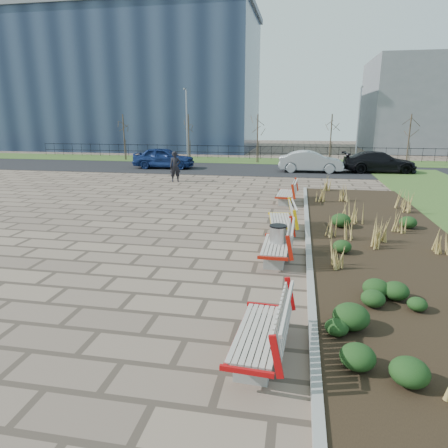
% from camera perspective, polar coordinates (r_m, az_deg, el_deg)
% --- Properties ---
extents(ground, '(120.00, 120.00, 0.00)m').
position_cam_1_polar(ground, '(9.39, -12.62, -9.61)').
color(ground, '#756150').
rests_on(ground, ground).
extents(planting_bed, '(4.50, 18.00, 0.10)m').
position_cam_1_polar(planting_bed, '(13.64, 21.69, -2.24)').
color(planting_bed, black).
rests_on(planting_bed, ground).
extents(planting_curb, '(0.16, 18.00, 0.15)m').
position_cam_1_polar(planting_curb, '(13.36, 11.86, -1.71)').
color(planting_curb, gray).
rests_on(planting_curb, ground).
extents(grass_verge_far, '(80.00, 5.00, 0.04)m').
position_cam_1_polar(grass_verge_far, '(36.18, 4.98, 8.99)').
color(grass_verge_far, '#33511E').
rests_on(grass_verge_far, ground).
extents(road, '(80.00, 7.00, 0.02)m').
position_cam_1_polar(road, '(30.25, 3.83, 7.79)').
color(road, black).
rests_on(road, ground).
extents(bench_a, '(1.03, 2.15, 1.00)m').
position_cam_1_polar(bench_a, '(6.77, 4.99, -14.80)').
color(bench_a, '#B40C0D').
rests_on(bench_a, ground).
extents(bench_b, '(0.93, 2.11, 1.00)m').
position_cam_1_polar(bench_b, '(11.08, 7.41, -2.71)').
color(bench_b, '#A6170B').
rests_on(bench_b, ground).
extents(bench_c, '(1.12, 2.18, 1.00)m').
position_cam_1_polar(bench_c, '(13.76, 8.09, 0.80)').
color(bench_c, yellow).
rests_on(bench_c, ground).
extents(bench_d, '(1.02, 2.15, 1.00)m').
position_cam_1_polar(bench_d, '(18.60, 8.82, 4.52)').
color(bench_d, '#A91F0B').
rests_on(bench_d, ground).
extents(litter_bin, '(0.47, 0.47, 0.93)m').
position_cam_1_polar(litter_bin, '(11.29, 7.68, -2.56)').
color(litter_bin, '#B2B2B7').
rests_on(litter_bin, ground).
extents(pedestrian, '(0.79, 0.67, 1.83)m').
position_cam_1_polar(pedestrian, '(24.60, -6.98, 8.13)').
color(pedestrian, black).
rests_on(pedestrian, ground).
extents(car_blue, '(4.68, 2.02, 1.57)m').
position_cam_1_polar(car_blue, '(31.14, -8.59, 9.34)').
color(car_blue, navy).
rests_on(car_blue, road).
extents(car_silver, '(4.51, 1.62, 1.48)m').
position_cam_1_polar(car_silver, '(29.29, 12.28, 8.71)').
color(car_silver, '#94989B').
rests_on(car_silver, road).
extents(car_black, '(5.17, 2.45, 1.46)m').
position_cam_1_polar(car_black, '(30.45, 21.29, 8.25)').
color(car_black, black).
rests_on(car_black, road).
extents(tree_a, '(1.40, 1.40, 4.00)m').
position_cam_1_polar(tree_a, '(37.69, -14.08, 11.93)').
color(tree_a, '#4C3D2D').
rests_on(tree_a, grass_verge_far).
extents(tree_b, '(1.40, 1.40, 4.00)m').
position_cam_1_polar(tree_b, '(35.64, -5.06, 12.15)').
color(tree_b, '#4C3D2D').
rests_on(tree_b, grass_verge_far).
extents(tree_c, '(1.40, 1.40, 4.00)m').
position_cam_1_polar(tree_c, '(34.53, 4.80, 12.06)').
color(tree_c, '#4C3D2D').
rests_on(tree_c, grass_verge_far).
extents(tree_d, '(1.40, 1.40, 4.00)m').
position_cam_1_polar(tree_d, '(34.44, 14.99, 11.61)').
color(tree_d, '#4C3D2D').
rests_on(tree_d, grass_verge_far).
extents(tree_e, '(1.40, 1.40, 4.00)m').
position_cam_1_polar(tree_e, '(35.38, 24.88, 10.82)').
color(tree_e, '#4C3D2D').
rests_on(tree_e, grass_verge_far).
extents(lamp_west, '(0.24, 0.60, 6.00)m').
position_cam_1_polar(lamp_west, '(35.12, -5.32, 13.73)').
color(lamp_west, gray).
rests_on(lamp_west, grass_verge_far).
extents(lamp_east, '(0.24, 0.60, 6.00)m').
position_cam_1_polar(lamp_east, '(34.11, 18.60, 12.99)').
color(lamp_east, gray).
rests_on(lamp_east, grass_verge_far).
extents(railing_fence, '(44.00, 0.10, 1.20)m').
position_cam_1_polar(railing_fence, '(37.60, 5.23, 10.16)').
color(railing_fence, black).
rests_on(railing_fence, grass_verge_far).
extents(building_glass, '(40.00, 14.00, 15.00)m').
position_cam_1_polar(building_glass, '(54.30, -18.46, 18.25)').
color(building_glass, '#192338').
rests_on(building_glass, ground).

